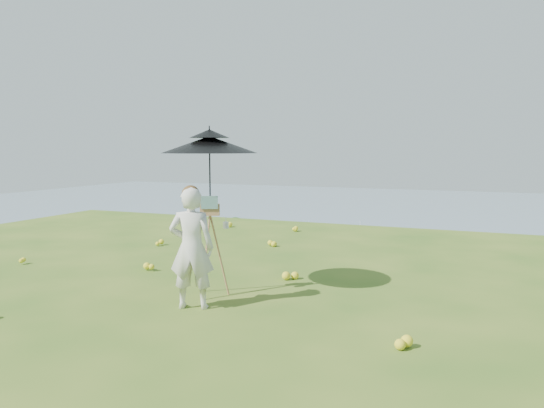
% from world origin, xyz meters
% --- Properties ---
extents(ground, '(14.00, 14.00, 0.00)m').
position_xyz_m(ground, '(0.00, 0.00, 0.00)').
color(ground, '#36631C').
rests_on(ground, ground).
extents(shoreline_tier, '(170.00, 28.00, 8.00)m').
position_xyz_m(shoreline_tier, '(0.00, 75.00, -36.00)').
color(shoreline_tier, gray).
rests_on(shoreline_tier, bay_water).
extents(bay_water, '(700.00, 700.00, 0.00)m').
position_xyz_m(bay_water, '(0.00, 240.00, -34.00)').
color(bay_water, '#708EA1').
rests_on(bay_water, ground).
extents(peninsula, '(90.00, 60.00, 12.00)m').
position_xyz_m(peninsula, '(-75.00, 155.00, -29.00)').
color(peninsula, '#1D3D10').
rests_on(peninsula, bay_water).
extents(slope_trees, '(110.00, 50.00, 6.00)m').
position_xyz_m(slope_trees, '(0.00, 35.00, -15.00)').
color(slope_trees, '#174E18').
rests_on(slope_trees, forest_slope).
extents(harbor_town, '(110.00, 22.00, 5.00)m').
position_xyz_m(harbor_town, '(0.00, 75.00, -29.50)').
color(harbor_town, silver).
rests_on(harbor_town, shoreline_tier).
extents(moored_boats, '(140.00, 140.00, 0.70)m').
position_xyz_m(moored_boats, '(-12.50, 161.00, -33.65)').
color(moored_boats, white).
rests_on(moored_boats, bay_water).
extents(wildflowers, '(10.00, 10.50, 0.12)m').
position_xyz_m(wildflowers, '(0.00, 0.25, 0.06)').
color(wildflowers, yellow).
rests_on(wildflowers, ground).
extents(painter, '(0.67, 0.55, 1.57)m').
position_xyz_m(painter, '(1.81, -1.12, 0.79)').
color(painter, beige).
rests_on(painter, ground).
extents(field_easel, '(0.71, 0.71, 1.41)m').
position_xyz_m(field_easel, '(1.74, -0.51, 0.70)').
color(field_easel, '#AC7A48').
rests_on(field_easel, ground).
extents(sun_umbrella, '(1.61, 1.61, 1.21)m').
position_xyz_m(sun_umbrella, '(1.73, -0.48, 1.76)').
color(sun_umbrella, black).
rests_on(sun_umbrella, field_easel).
extents(painter_cap, '(0.27, 0.30, 0.10)m').
position_xyz_m(painter_cap, '(1.81, -1.12, 1.53)').
color(painter_cap, '#C56C6C').
rests_on(painter_cap, painter).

